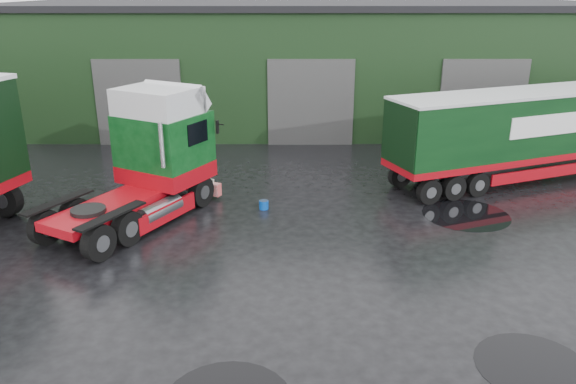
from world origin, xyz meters
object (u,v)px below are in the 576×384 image
at_px(lorry_right, 515,137).
at_px(wash_bucket, 264,205).
at_px(tree_back_b, 412,35).
at_px(tree_back_a, 191,21).
at_px(warehouse, 307,61).
at_px(hero_tractor, 124,162).

height_order(lorry_right, wash_bucket, lorry_right).
height_order(wash_bucket, tree_back_b, tree_back_b).
xyz_separation_m(wash_bucket, tree_back_b, (9.91, 24.28, 3.60)).
xyz_separation_m(tree_back_a, tree_back_b, (16.00, 0.00, -1.00)).
xyz_separation_m(warehouse, tree_back_b, (8.00, 10.00, 0.59)).
height_order(tree_back_a, tree_back_b, tree_back_a).
bearing_deg(warehouse, tree_back_a, 128.66).
distance_m(hero_tractor, tree_back_a, 25.71).
height_order(warehouse, hero_tractor, warehouse).
bearing_deg(tree_back_b, tree_back_a, 180.00).
distance_m(wash_bucket, tree_back_b, 26.47).
bearing_deg(hero_tractor, tree_back_a, 123.11).
relative_size(wash_bucket, tree_back_b, 0.04).
relative_size(hero_tractor, lorry_right, 0.50).
bearing_deg(tree_back_a, lorry_right, -53.98).
distance_m(wash_bucket, tree_back_a, 25.46).
bearing_deg(warehouse, hero_tractor, -111.53).
relative_size(lorry_right, wash_bucket, 42.18).
distance_m(warehouse, lorry_right, 13.70).
relative_size(warehouse, tree_back_a, 3.41).
distance_m(warehouse, wash_bucket, 14.72).
bearing_deg(tree_back_a, hero_tractor, -85.77).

